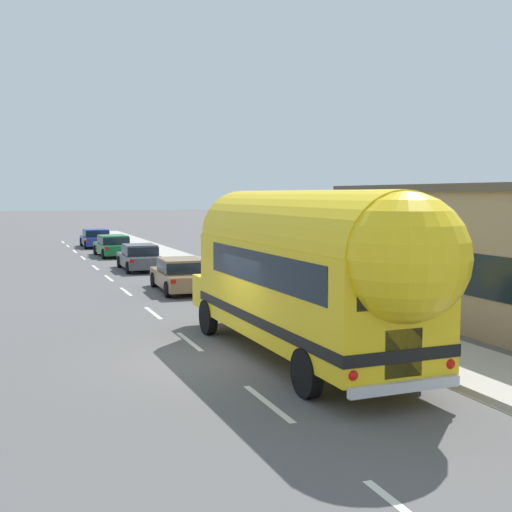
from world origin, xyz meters
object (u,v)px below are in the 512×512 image
at_px(car_lead, 181,274).
at_px(car_third, 113,245).
at_px(painted_bus, 309,268).
at_px(car_fourth, 96,238).
at_px(car_second, 140,256).

bearing_deg(car_lead, car_third, 90.78).
xyz_separation_m(painted_bus, car_fourth, (-0.10, 37.03, -1.57)).
xyz_separation_m(car_lead, car_second, (-0.12, 8.22, -0.00)).
bearing_deg(car_fourth, car_second, -89.38).
bearing_deg(car_lead, car_fourth, 90.70).
xyz_separation_m(car_third, car_fourth, (-0.07, 7.86, -0.01)).
height_order(painted_bus, car_second, painted_bus).
bearing_deg(car_fourth, car_lead, -89.30).
bearing_deg(car_fourth, car_third, -89.47).
distance_m(painted_bus, car_second, 20.91).
bearing_deg(car_third, car_lead, -89.22).
relative_size(car_second, car_third, 0.95).
distance_m(painted_bus, car_third, 29.22).
distance_m(car_lead, car_fourth, 24.40).
relative_size(car_lead, car_third, 0.97).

